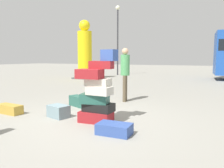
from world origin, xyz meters
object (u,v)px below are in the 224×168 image
object	(u,v)px
suitcase_tower	(97,94)
person_bearded_onlooker	(125,70)
yellow_dummy_statue	(85,53)
suitcase_teal_left_side	(79,101)
suitcase_slate_upright_blue	(58,111)
suitcase_tan_foreground_near	(10,109)
lamp_post	(118,30)
suitcase_navy_behind_tower	(114,129)

from	to	relation	value
suitcase_tower	person_bearded_onlooker	xyz separation A→B (m)	(-0.39, 2.57, 0.41)
yellow_dummy_statue	suitcase_teal_left_side	bearing A→B (deg)	-58.45
suitcase_slate_upright_blue	person_bearded_onlooker	world-z (taller)	person_bearded_onlooker
suitcase_tan_foreground_near	lamp_post	bearing A→B (deg)	106.97
suitcase_tower	yellow_dummy_statue	bearing A→B (deg)	124.10
suitcase_slate_upright_blue	yellow_dummy_statue	size ratio (longest dim) A/B	0.13
yellow_dummy_statue	suitcase_slate_upright_blue	bearing A→B (deg)	-60.96
suitcase_tower	yellow_dummy_statue	world-z (taller)	yellow_dummy_statue
suitcase_navy_behind_tower	person_bearded_onlooker	world-z (taller)	person_bearded_onlooker
suitcase_tower	suitcase_navy_behind_tower	xyz separation A→B (m)	(0.70, -0.58, -0.55)
suitcase_tan_foreground_near	person_bearded_onlooker	size ratio (longest dim) A/B	0.42
suitcase_tower	suitcase_navy_behind_tower	distance (m)	1.07
suitcase_navy_behind_tower	suitcase_tower	bearing A→B (deg)	137.85
suitcase_teal_left_side	yellow_dummy_statue	bearing A→B (deg)	144.94
suitcase_tan_foreground_near	lamp_post	size ratio (longest dim) A/B	0.13
suitcase_teal_left_side	lamp_post	xyz separation A→B (m)	(-4.13, 11.85, 3.62)
suitcase_teal_left_side	person_bearded_onlooker	size ratio (longest dim) A/B	0.41
yellow_dummy_statue	suitcase_tower	bearing A→B (deg)	-55.90
lamp_post	yellow_dummy_statue	bearing A→B (deg)	-99.04
suitcase_tan_foreground_near	yellow_dummy_statue	xyz separation A→B (m)	(-3.63, 9.32, 1.67)
suitcase_navy_behind_tower	person_bearded_onlooker	distance (m)	3.47
suitcase_slate_upright_blue	person_bearded_onlooker	xyz separation A→B (m)	(0.67, 2.63, 0.91)
person_bearded_onlooker	suitcase_slate_upright_blue	bearing A→B (deg)	-28.34
suitcase_tan_foreground_near	suitcase_slate_upright_blue	world-z (taller)	suitcase_slate_upright_blue
suitcase_navy_behind_tower	yellow_dummy_statue	xyz separation A→B (m)	(-6.80, 9.59, 1.68)
suitcase_slate_upright_blue	lamp_post	distance (m)	14.32
suitcase_tower	suitcase_slate_upright_blue	xyz separation A→B (m)	(-1.06, -0.06, -0.50)
suitcase_teal_left_side	suitcase_navy_behind_tower	distance (m)	2.71
suitcase_tower	suitcase_tan_foreground_near	world-z (taller)	suitcase_tower
suitcase_teal_left_side	suitcase_tan_foreground_near	world-z (taller)	suitcase_teal_left_side
suitcase_tan_foreground_near	lamp_post	xyz separation A→B (m)	(-2.98, 13.39, 3.66)
suitcase_teal_left_side	lamp_post	size ratio (longest dim) A/B	0.13
suitcase_teal_left_side	lamp_post	distance (m)	13.06
suitcase_tower	person_bearded_onlooker	distance (m)	2.63
suitcase_tower	lamp_post	bearing A→B (deg)	112.62
suitcase_tan_foreground_near	yellow_dummy_statue	distance (m)	10.14
suitcase_navy_behind_tower	yellow_dummy_statue	size ratio (longest dim) A/B	0.16
suitcase_navy_behind_tower	person_bearded_onlooker	size ratio (longest dim) A/B	0.37
person_bearded_onlooker	suitcase_teal_left_side	bearing A→B (deg)	-48.61
suitcase_tower	yellow_dummy_statue	xyz separation A→B (m)	(-6.10, 9.00, 1.13)
suitcase_tower	suitcase_teal_left_side	bearing A→B (deg)	137.12
suitcase_slate_upright_blue	lamp_post	world-z (taller)	lamp_post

